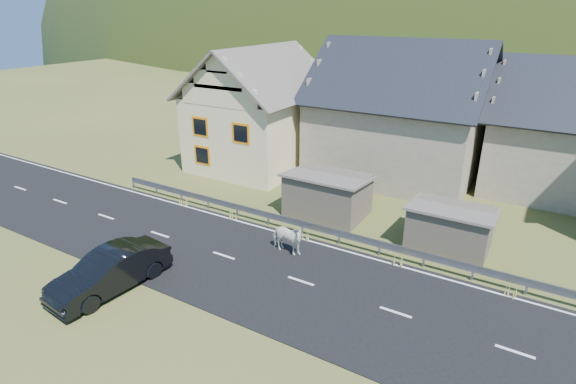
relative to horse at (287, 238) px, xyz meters
The scene contains 12 objects.
ground 2.50m from the horse, 44.98° to the right, with size 160.00×160.00×0.00m, color #3A4A1A.
road 2.49m from the horse, 44.98° to the right, with size 60.00×7.00×0.04m, color black.
lane_markings 2.48m from the horse, 44.98° to the right, with size 60.00×6.60×0.01m, color silver.
guardrail 2.62m from the horse, 50.19° to the left, with size 28.10×0.09×0.75m.
shed_left 4.85m from the horse, 93.86° to the left, with size 4.30×3.30×2.40m, color brown.
shed_right 7.54m from the horse, 35.02° to the left, with size 3.80×2.90×2.20m, color brown.
house_cream 13.74m from the horse, 128.90° to the left, with size 7.80×9.80×8.30m.
house_stone_a 13.89m from the horse, 87.10° to the left, with size 10.80×9.80×8.90m.
mountain 179.66m from the horse, 87.86° to the left, with size 440.00×280.00×260.00m, color black.
conifer_patch 120.85m from the horse, 116.21° to the left, with size 76.00×50.00×28.00m, color black.
horse is the anchor object (origin of this frame).
car 7.50m from the horse, 127.79° to the right, with size 1.70×4.87×1.60m, color black.
Camera 1 is at (7.54, -13.71, 10.42)m, focal length 28.00 mm.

